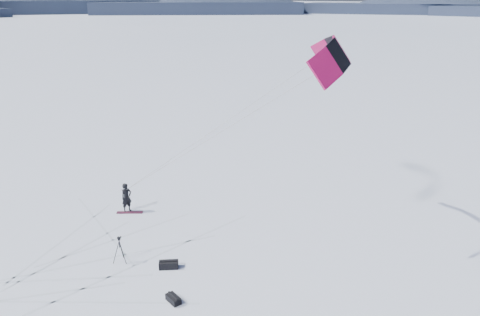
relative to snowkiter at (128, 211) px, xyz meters
The scene contains 9 objects.
ground 5.22m from the snowkiter, 56.99° to the right, with size 1800.00×1800.00×0.00m, color white.
horizon_hills 6.69m from the snowkiter, 56.99° to the right, with size 704.00×704.42×9.73m.
snow_tracks 5.59m from the snowkiter, 65.89° to the right, with size 17.62×14.39×0.01m.
snowkiter is the anchor object (origin of this frame).
snowboard 0.26m from the snowkiter, 22.23° to the right, with size 1.53×0.29×0.04m, color maroon.
tripod 5.75m from the snowkiter, 51.96° to the right, with size 0.63×0.69×1.35m.
gear_bag_a 7.01m from the snowkiter, 33.02° to the right, with size 0.99×0.85×0.40m.
gear_bag_b 9.61m from the snowkiter, 37.47° to the right, with size 0.83×0.62×0.34m.
power_kite 14.84m from the snowkiter, 18.65° to the left, with size 12.30×6.80×9.01m.
Camera 1 is at (15.17, -14.77, 12.29)m, focal length 35.00 mm.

